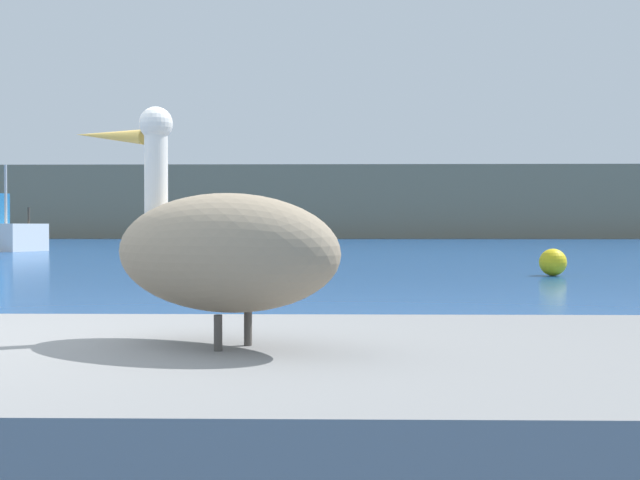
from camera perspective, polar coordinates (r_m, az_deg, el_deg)
The scene contains 4 objects.
hillside_backdrop at distance 76.75m, azimuth -0.09°, elevation 2.51°, with size 140.00×17.18×6.22m, color #7F755B.
pier_dock at distance 3.08m, azimuth -6.75°, elevation -13.32°, with size 3.85×2.20×0.64m, color gray.
pelican at distance 2.99m, azimuth -6.97°, elevation -0.64°, with size 1.24×0.95×0.90m.
mooring_buoy at distance 18.35m, azimuth 15.93°, elevation -1.50°, with size 0.59×0.59×0.59m, color yellow.
Camera 1 is at (1.65, -3.16, 1.08)m, focal length 45.90 mm.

